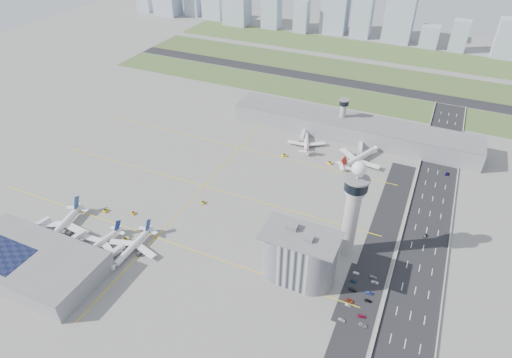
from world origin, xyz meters
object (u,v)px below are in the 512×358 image
at_px(tug_4, 284,155).
at_px(car_hw_1, 425,236).
at_px(jet_bridge_near_0, 30,232).
at_px(tug_5, 330,163).
at_px(jet_bridge_near_1, 66,246).
at_px(car_hw_4, 437,134).
at_px(control_tower, 353,206).
at_px(car_lot_7, 362,316).
at_px(car_lot_2, 350,301).
at_px(car_lot_9, 369,293).
at_px(jet_bridge_far_1, 361,145).
at_px(tug_2, 125,240).
at_px(jet_bridge_near_2, 105,261).
at_px(car_lot_6, 363,325).
at_px(tug_0, 105,210).
at_px(secondary_tower, 343,113).
at_px(car_lot_1, 348,305).
at_px(car_lot_5, 356,273).
at_px(airplane_near_b, 97,242).
at_px(car_lot_8, 368,301).
at_px(car_lot_10, 375,282).
at_px(jet_bridge_far_0, 304,132).
at_px(car_lot_11, 373,277).
at_px(car_lot_0, 342,320).
at_px(car_lot_3, 353,290).
at_px(airplane_near_c, 131,245).
at_px(car_lot_4, 353,281).
at_px(airplane_far_a, 307,140).
at_px(tug_3, 203,202).
at_px(airplane_near_a, 59,225).
at_px(airplane_far_b, 360,155).
at_px(car_hw_2, 447,174).
at_px(tug_1, 133,213).

relative_size(tug_4, car_hw_1, 0.97).
distance_m(jet_bridge_near_0, tug_5, 217.10).
relative_size(jet_bridge_near_1, car_hw_4, 4.09).
relative_size(control_tower, car_lot_7, 15.07).
bearing_deg(car_hw_1, car_lot_2, -105.86).
bearing_deg(car_hw_4, car_hw_1, -91.12).
bearing_deg(jet_bridge_near_1, car_hw_4, -28.34).
distance_m(car_lot_9, car_hw_1, 64.18).
xyz_separation_m(jet_bridge_far_1, tug_2, (-107.35, -172.28, -1.78)).
relative_size(jet_bridge_near_2, tug_5, 4.11).
relative_size(jet_bridge_near_0, car_lot_6, 3.16).
relative_size(control_tower, jet_bridge_near_0, 4.61).
xyz_separation_m(tug_5, car_lot_9, (56.80, -115.98, -0.36)).
bearing_deg(tug_0, secondary_tower, 56.10).
xyz_separation_m(car_lot_1, car_lot_5, (-1.64, 23.90, 0.04)).
distance_m(control_tower, airplane_near_b, 153.77).
xyz_separation_m(car_lot_8, car_lot_10, (0.77, 14.29, -0.08)).
xyz_separation_m(control_tower, car_lot_7, (20.08, -43.32, -34.42)).
xyz_separation_m(jet_bridge_near_2, tug_4, (52.08, 153.63, -1.82)).
bearing_deg(car_lot_5, car_lot_10, -109.85).
bearing_deg(jet_bridge_far_0, car_lot_2, 17.08).
xyz_separation_m(tug_2, car_lot_11, (147.29, 33.96, -0.46)).
distance_m(jet_bridge_near_0, car_lot_1, 199.20).
height_order(car_lot_0, car_lot_9, car_lot_0).
distance_m(car_lot_2, car_lot_9, 12.70).
bearing_deg(car_lot_1, car_lot_6, -138.73).
bearing_deg(jet_bridge_near_0, jet_bridge_near_2, -80.00).
xyz_separation_m(tug_0, car_lot_11, (178.03, 16.61, -0.34)).
bearing_deg(car_lot_7, jet_bridge_near_1, 88.98).
height_order(control_tower, car_lot_6, control_tower).
bearing_deg(tug_4, car_lot_11, 7.43).
bearing_deg(car_lot_3, tug_0, 89.66).
relative_size(jet_bridge_near_2, tug_2, 3.81).
relative_size(airplane_near_c, car_lot_4, 10.82).
bearing_deg(car_lot_3, airplane_far_a, 27.09).
relative_size(jet_bridge_near_0, car_lot_8, 3.70).
height_order(secondary_tower, car_lot_9, secondary_tower).
distance_m(car_lot_0, car_lot_4, 27.88).
height_order(tug_3, car_lot_0, tug_3).
bearing_deg(car_lot_8, airplane_near_a, 95.94).
distance_m(car_lot_3, car_lot_11, 16.25).
bearing_deg(control_tower, car_lot_5, -56.25).
xyz_separation_m(jet_bridge_far_0, car_lot_9, (90.46, -150.76, -2.22)).
relative_size(jet_bridge_far_0, car_lot_9, 3.66).
xyz_separation_m(secondary_tower, airplane_far_b, (26.25, -39.35, -12.46)).
distance_m(jet_bridge_near_0, tug_0, 46.66).
relative_size(airplane_near_b, car_hw_2, 7.68).
bearing_deg(car_lot_0, tug_1, 86.69).
bearing_deg(jet_bridge_near_1, jet_bridge_far_0, -13.77).
relative_size(tug_0, car_lot_3, 0.74).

